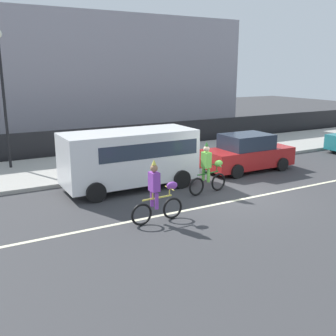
{
  "coord_description": "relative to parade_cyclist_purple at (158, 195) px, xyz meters",
  "views": [
    {
      "loc": [
        -8.65,
        -10.62,
        4.41
      ],
      "look_at": [
        -2.08,
        1.2,
        1.0
      ],
      "focal_mm": 42.0,
      "sensor_mm": 36.0,
      "label": 1
    }
  ],
  "objects": [
    {
      "name": "ground_plane",
      "position": [
        3.6,
        0.91,
        -0.84
      ],
      "size": [
        80.0,
        80.0,
        0.0
      ],
      "primitive_type": "plane",
      "color": "#38383A"
    },
    {
      "name": "road_centre_line",
      "position": [
        3.6,
        0.41,
        -0.84
      ],
      "size": [
        36.0,
        0.14,
        0.01
      ],
      "primitive_type": "cube",
      "color": "beige",
      "rests_on": "ground"
    },
    {
      "name": "sidewalk_curb",
      "position": [
        3.6,
        7.41,
        -0.77
      ],
      "size": [
        60.0,
        5.0,
        0.15
      ],
      "primitive_type": "cube",
      "color": "#9E9B93",
      "rests_on": "ground"
    },
    {
      "name": "fence_line",
      "position": [
        3.6,
        10.31,
        -0.14
      ],
      "size": [
        40.0,
        0.08,
        1.4
      ],
      "primitive_type": "cube",
      "color": "black",
      "rests_on": "ground"
    },
    {
      "name": "building_backdrop",
      "position": [
        0.75,
        18.91,
        3.15
      ],
      "size": [
        28.0,
        8.0,
        7.98
      ],
      "primitive_type": "cube",
      "color": "#99939E",
      "rests_on": "ground"
    },
    {
      "name": "parade_cyclist_purple",
      "position": [
        0.0,
        0.0,
        0.0
      ],
      "size": [
        1.72,
        0.5,
        1.92
      ],
      "color": "black",
      "rests_on": "ground"
    },
    {
      "name": "parade_cyclist_lime",
      "position": [
        2.91,
        1.6,
        0.0
      ],
      "size": [
        1.72,
        0.5,
        1.92
      ],
      "color": "black",
      "rests_on": "ground"
    },
    {
      "name": "parked_van_white",
      "position": [
        0.76,
        3.61,
        0.44
      ],
      "size": [
        5.0,
        2.22,
        2.18
      ],
      "color": "white",
      "rests_on": "ground"
    },
    {
      "name": "parked_car_red",
      "position": [
        6.34,
        3.52,
        -0.06
      ],
      "size": [
        4.1,
        1.92,
        1.64
      ],
      "color": "#AD1E1E",
      "rests_on": "ground"
    },
    {
      "name": "street_lamp_post",
      "position": [
        -2.92,
        8.6,
        3.15
      ],
      "size": [
        0.36,
        0.36,
        5.86
      ],
      "color": "black",
      "rests_on": "sidewalk_curb"
    }
  ]
}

